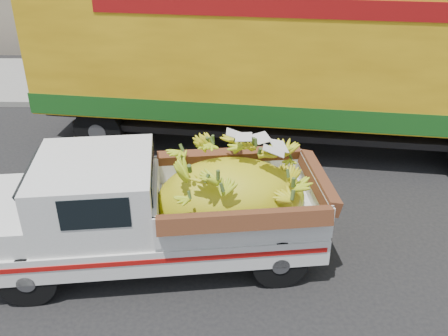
{
  "coord_description": "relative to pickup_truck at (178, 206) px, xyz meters",
  "views": [
    {
      "loc": [
        0.15,
        -6.77,
        5.12
      ],
      "look_at": [
        0.03,
        0.34,
        1.25
      ],
      "focal_mm": 40.0,
      "sensor_mm": 36.0,
      "label": 1
    }
  ],
  "objects": [
    {
      "name": "ground",
      "position": [
        0.66,
        0.37,
        -0.96
      ],
      "size": [
        100.0,
        100.0,
        0.0
      ],
      "primitive_type": "plane",
      "color": "black",
      "rests_on": "ground"
    },
    {
      "name": "curb",
      "position": [
        0.66,
        6.59,
        -0.89
      ],
      "size": [
        60.0,
        0.25,
        0.15
      ],
      "primitive_type": "cube",
      "color": "gray",
      "rests_on": "ground"
    },
    {
      "name": "sidewalk",
      "position": [
        0.66,
        8.69,
        -0.89
      ],
      "size": [
        60.0,
        4.0,
        0.14
      ],
      "primitive_type": "cube",
      "color": "gray",
      "rests_on": "ground"
    },
    {
      "name": "pickup_truck",
      "position": [
        0.0,
        0.0,
        0.0
      ],
      "size": [
        5.31,
        2.48,
        1.79
      ],
      "rotation": [
        0.0,
        0.0,
        0.12
      ],
      "color": "black",
      "rests_on": "ground"
    },
    {
      "name": "semi_trailer",
      "position": [
        2.48,
        4.13,
        1.16
      ],
      "size": [
        12.05,
        4.03,
        3.8
      ],
      "rotation": [
        0.0,
        0.0,
        -0.13
      ],
      "color": "black",
      "rests_on": "ground"
    }
  ]
}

